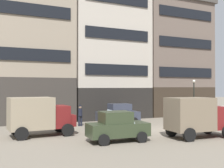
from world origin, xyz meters
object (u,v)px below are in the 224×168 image
object	(u,v)px
sedan_parked_curb	(117,127)
pedestrian_officer	(80,114)
streetlamp_curbside	(194,93)
delivery_truck_far	(40,115)
sedan_dark	(118,114)
draft_horse	(223,109)
cargo_wagon	(198,112)
delivery_truck_near	(197,116)
fire_hydrant_curbside	(43,121)

from	to	relation	value
sedan_parked_curb	pedestrian_officer	distance (m)	7.28
sedan_parked_curb	streetlamp_curbside	world-z (taller)	streetlamp_curbside
delivery_truck_far	pedestrian_officer	distance (m)	5.28
sedan_dark	pedestrian_officer	world-z (taller)	sedan_dark
draft_horse	cargo_wagon	bearing A→B (deg)	179.93
sedan_parked_curb	pedestrian_officer	size ratio (longest dim) A/B	2.11
delivery_truck_near	sedan_parked_curb	world-z (taller)	delivery_truck_near
pedestrian_officer	sedan_parked_curb	bearing A→B (deg)	-90.14
cargo_wagon	fire_hydrant_curbside	distance (m)	13.38
draft_horse	delivery_truck_near	size ratio (longest dim) A/B	0.53
cargo_wagon	delivery_truck_near	distance (m)	6.16
sedan_dark	delivery_truck_far	bearing A→B (deg)	-157.86
cargo_wagon	sedan_dark	distance (m)	6.96
sedan_parked_curb	streetlamp_curbside	size ratio (longest dim) A/B	0.92
delivery_truck_near	sedan_parked_curb	distance (m)	5.45
delivery_truck_far	sedan_parked_curb	distance (m)	5.54
cargo_wagon	delivery_truck_near	xyz separation A→B (m)	(-4.19, -4.51, 0.28)
sedan_dark	streetlamp_curbside	world-z (taller)	streetlamp_curbside
cargo_wagon	delivery_truck_far	size ratio (longest dim) A/B	0.68
sedan_parked_curb	fire_hydrant_curbside	distance (m)	9.04
sedan_dark	delivery_truck_near	bearing A→B (deg)	-76.39
fire_hydrant_curbside	cargo_wagon	bearing A→B (deg)	-22.30
cargo_wagon	fire_hydrant_curbside	world-z (taller)	cargo_wagon
cargo_wagon	streetlamp_curbside	xyz separation A→B (m)	(3.77, 4.77, 1.52)
pedestrian_officer	streetlamp_curbside	distance (m)	13.42
cargo_wagon	delivery_truck_near	world-z (taller)	delivery_truck_near
cargo_wagon	draft_horse	world-z (taller)	draft_horse
sedan_parked_curb	pedestrian_officer	bearing A→B (deg)	89.86
cargo_wagon	delivery_truck_far	world-z (taller)	delivery_truck_far
delivery_truck_near	streetlamp_curbside	distance (m)	12.29
draft_horse	pedestrian_officer	xyz separation A→B (m)	(-12.45, 3.78, -0.29)
draft_horse	sedan_dark	xyz separation A→B (m)	(-9.04, 3.35, -0.36)
pedestrian_officer	delivery_truck_near	bearing A→B (deg)	-57.34
sedan_parked_curb	sedan_dark	bearing A→B (deg)	63.40
pedestrian_officer	fire_hydrant_curbside	xyz separation A→B (m)	(-2.86, 1.29, -0.55)
sedan_parked_curb	pedestrian_officer	world-z (taller)	sedan_parked_curb
draft_horse	sedan_dark	bearing A→B (deg)	159.67
sedan_dark	fire_hydrant_curbside	distance (m)	6.52
draft_horse	delivery_truck_near	bearing A→B (deg)	-147.74
delivery_truck_far	streetlamp_curbside	size ratio (longest dim) A/B	1.08
sedan_parked_curb	streetlamp_curbside	xyz separation A→B (m)	(13.29, 8.27, 1.76)
delivery_truck_near	streetlamp_curbside	bearing A→B (deg)	49.37
cargo_wagon	fire_hydrant_curbside	xyz separation A→B (m)	(-12.36, 5.07, -0.72)
delivery_truck_near	sedan_dark	xyz separation A→B (m)	(-1.90, 7.86, -0.51)
draft_horse	sedan_parked_curb	distance (m)	12.96
pedestrian_officer	delivery_truck_far	bearing A→B (deg)	-139.17
cargo_wagon	streetlamp_curbside	size ratio (longest dim) A/B	0.73
streetlamp_curbside	fire_hydrant_curbside	size ratio (longest dim) A/B	4.96
delivery_truck_near	fire_hydrant_curbside	xyz separation A→B (m)	(-8.17, 9.58, -1.00)
fire_hydrant_curbside	streetlamp_curbside	bearing A→B (deg)	-1.07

